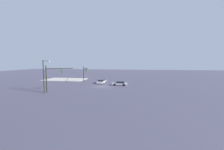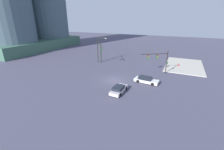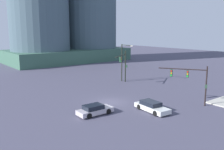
{
  "view_description": "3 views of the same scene",
  "coord_description": "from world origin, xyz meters",
  "px_view_note": "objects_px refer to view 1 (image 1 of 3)",
  "views": [
    {
      "loc": [
        -8.61,
        37.25,
        6.69
      ],
      "look_at": [
        -2.98,
        1.7,
        3.4
      ],
      "focal_mm": 22.61,
      "sensor_mm": 36.0,
      "label": 1
    },
    {
      "loc": [
        -26.0,
        -11.55,
        12.02
      ],
      "look_at": [
        -1.26,
        -0.01,
        1.62
      ],
      "focal_mm": 24.05,
      "sensor_mm": 36.0,
      "label": 2
    },
    {
      "loc": [
        -20.11,
        -25.8,
        9.78
      ],
      "look_at": [
        1.18,
        1.18,
        3.49
      ],
      "focal_mm": 39.7,
      "sensor_mm": 36.0,
      "label": 3
    }
  ],
  "objects_px": {
    "traffic_signal_near_corner": "(53,75)",
    "traffic_signal_opposite_side": "(85,71)",
    "streetlamp_curved_arm": "(45,74)",
    "sedan_car_waiting_far": "(120,83)",
    "sedan_car_approaching": "(102,81)",
    "fire_hydrant_on_curb": "(68,79)"
  },
  "relations": [
    {
      "from": "traffic_signal_opposite_side",
      "to": "fire_hydrant_on_curb",
      "type": "xyz_separation_m",
      "value": [
        8.19,
        -4.09,
        -3.14
      ]
    },
    {
      "from": "sedan_car_waiting_far",
      "to": "sedan_car_approaching",
      "type": "bearing_deg",
      "value": -26.55
    },
    {
      "from": "traffic_signal_opposite_side",
      "to": "sedan_car_approaching",
      "type": "relative_size",
      "value": 1.15
    },
    {
      "from": "streetlamp_curved_arm",
      "to": "sedan_car_waiting_far",
      "type": "distance_m",
      "value": 19.87
    },
    {
      "from": "sedan_car_approaching",
      "to": "sedan_car_waiting_far",
      "type": "height_order",
      "value": "same"
    },
    {
      "from": "traffic_signal_near_corner",
      "to": "traffic_signal_opposite_side",
      "type": "relative_size",
      "value": 1.07
    },
    {
      "from": "fire_hydrant_on_curb",
      "to": "sedan_car_waiting_far",
      "type": "bearing_deg",
      "value": 157.02
    },
    {
      "from": "traffic_signal_near_corner",
      "to": "sedan_car_approaching",
      "type": "xyz_separation_m",
      "value": [
        -7.88,
        -14.39,
        -3.29
      ]
    },
    {
      "from": "traffic_signal_near_corner",
      "to": "traffic_signal_opposite_side",
      "type": "xyz_separation_m",
      "value": [
        -1.88,
        -15.64,
        -0.25
      ]
    },
    {
      "from": "traffic_signal_near_corner",
      "to": "sedan_car_waiting_far",
      "type": "bearing_deg",
      "value": 6.24
    },
    {
      "from": "sedan_car_approaching",
      "to": "sedan_car_waiting_far",
      "type": "bearing_deg",
      "value": -113.21
    },
    {
      "from": "sedan_car_approaching",
      "to": "fire_hydrant_on_curb",
      "type": "xyz_separation_m",
      "value": [
        14.19,
        -5.34,
        -0.09
      ]
    },
    {
      "from": "streetlamp_curved_arm",
      "to": "fire_hydrant_on_curb",
      "type": "height_order",
      "value": "streetlamp_curved_arm"
    },
    {
      "from": "streetlamp_curved_arm",
      "to": "sedan_car_waiting_far",
      "type": "bearing_deg",
      "value": -54.85
    },
    {
      "from": "sedan_car_approaching",
      "to": "fire_hydrant_on_curb",
      "type": "distance_m",
      "value": 15.17
    },
    {
      "from": "sedan_car_waiting_far",
      "to": "traffic_signal_near_corner",
      "type": "bearing_deg",
      "value": 39.91
    },
    {
      "from": "traffic_signal_near_corner",
      "to": "sedan_car_waiting_far",
      "type": "distance_m",
      "value": 18.2
    },
    {
      "from": "streetlamp_curved_arm",
      "to": "traffic_signal_near_corner",
      "type": "bearing_deg",
      "value": -43.56
    },
    {
      "from": "traffic_signal_near_corner",
      "to": "streetlamp_curved_arm",
      "type": "xyz_separation_m",
      "value": [
        1.06,
        1.29,
        0.37
      ]
    },
    {
      "from": "streetlamp_curved_arm",
      "to": "sedan_car_approaching",
      "type": "height_order",
      "value": "streetlamp_curved_arm"
    },
    {
      "from": "sedan_car_approaching",
      "to": "fire_hydrant_on_curb",
      "type": "relative_size",
      "value": 6.81
    },
    {
      "from": "traffic_signal_near_corner",
      "to": "sedan_car_approaching",
      "type": "distance_m",
      "value": 16.74
    }
  ]
}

